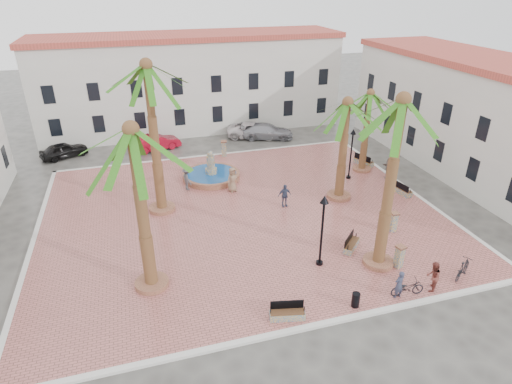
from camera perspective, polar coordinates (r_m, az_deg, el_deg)
The scene contains 36 objects.
ground at distance 29.03m, azimuth -1.90°, elevation -3.07°, with size 120.00×120.00×0.00m, color #56544F.
plaza at distance 29.00m, azimuth -1.90°, elevation -2.94°, with size 26.00×22.00×0.15m, color #B9665F.
kerb_n at distance 38.71m, azimuth -6.07°, elevation 4.84°, with size 26.30×0.30×0.16m, color silver.
kerb_s at distance 20.61m, azimuth 6.31°, elevation -17.62°, with size 26.30×0.30×0.16m, color silver.
kerb_e at distance 34.22m, azimuth 19.65°, elevation 0.30°, with size 0.30×22.30×0.16m, color silver.
kerb_w at distance 29.12m, azimuth -27.63°, elevation -6.20°, with size 0.30×22.30×0.16m, color silver.
building_north at distance 45.87m, azimuth -8.58°, elevation 14.31°, with size 30.40×7.40×9.50m.
building_east at distance 38.51m, azimuth 27.63°, elevation 8.80°, with size 7.40×26.40×9.00m.
fountain at distance 33.99m, azimuth -5.97°, elevation 2.34°, with size 4.47×4.47×2.31m.
palm_nw at distance 27.01m, azimuth -14.22°, elevation 14.03°, with size 5.78×5.78×10.11m.
palm_sw at distance 19.62m, azimuth -16.02°, elevation 5.45°, with size 5.62×5.62×8.83m.
palm_s at distance 21.48m, azimuth 18.69°, elevation 9.11°, with size 5.49×5.49×9.62m.
palm_e at distance 29.30m, azimuth 11.98°, elevation 9.99°, with size 5.54×5.54×7.38m.
palm_ne at distance 34.63m, azimuth 14.89°, elevation 11.43°, with size 4.70×4.70×6.73m.
bench_s at distance 20.75m, azimuth 4.18°, elevation -15.91°, with size 1.73×0.85×0.88m.
bench_se at distance 25.85m, azimuth 12.60°, elevation -6.89°, with size 1.50×1.47×0.85m.
bench_e at distance 33.19m, azimuth 18.83°, elevation 0.22°, with size 0.82×1.76×0.90m.
bench_ne at distance 37.46m, azimuth 14.14°, elevation 3.94°, with size 1.17×1.84×0.93m.
lamppost_s at distance 22.80m, azimuth 8.92°, elevation -3.56°, with size 0.47×0.47×4.28m.
lamppost_e at distance 33.69m, azimuth 12.66°, elevation 6.08°, with size 0.44×0.44×4.07m.
bollard_se at distance 24.77m, azimuth 18.57°, elevation -8.12°, with size 0.59×0.59×1.35m.
bollard_n at distance 38.07m, azimuth -4.29°, elevation 5.83°, with size 0.61×0.61×1.41m.
bollard_e at distance 27.98m, azimuth 17.87°, elevation -3.77°, with size 0.49×0.49×1.32m.
litter_bin at distance 21.76m, azimuth 13.15°, elevation -13.83°, with size 0.39×0.39×0.76m, color black.
cyclist_a at distance 22.60m, azimuth 18.53°, elevation -11.61°, with size 0.57×0.37×1.56m, color #32354C.
bicycle_a at distance 23.06m, azimuth 19.53°, elevation -11.94°, with size 0.60×1.73×0.91m, color black.
cyclist_b at distance 23.62m, azimuth 22.54°, elevation -10.38°, with size 0.80×0.63×1.65m, color brown.
bicycle_b at distance 25.37m, azimuth 25.89°, elevation -9.15°, with size 0.51×1.79×1.08m, color black.
pedestrian_fountain_a at distance 31.50m, azimuth -3.16°, elevation 1.66°, with size 0.92×0.60×1.89m, color #896B53.
pedestrian_fountain_b at distance 29.49m, azimuth 3.83°, elevation -0.46°, with size 0.96×0.40×1.65m, color #394361.
pedestrian_north at distance 32.14m, azimuth -9.16°, elevation 1.78°, with size 1.16×0.66×1.79m, color #4B4C50.
pedestrian_east at distance 34.99m, azimuth 17.25°, elevation 2.98°, with size 1.64×0.52×1.77m, color #655750.
car_black at distance 41.74m, azimuth -24.24°, elevation 5.11°, with size 1.61×4.01×1.37m, color black.
car_red at distance 40.92m, azimuth -13.16°, elevation 6.47°, with size 1.53×4.40×1.45m, color #A40C20.
car_silver at distance 42.80m, azimuth 1.47°, elevation 8.11°, with size 2.09×5.13×1.49m, color #9B9BA3.
car_white at distance 43.11m, azimuth -0.27°, elevation 8.24°, with size 2.44×5.30×1.47m, color white.
Camera 1 is at (-6.22, -24.41, 14.45)m, focal length 30.00 mm.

